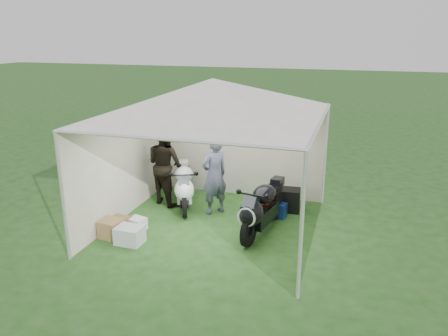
{
  "coord_description": "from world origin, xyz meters",
  "views": [
    {
      "loc": [
        2.62,
        -7.73,
        3.83
      ],
      "look_at": [
        0.12,
        0.35,
        1.17
      ],
      "focal_mm": 35.0,
      "sensor_mm": 36.0,
      "label": 1
    }
  ],
  "objects_px": {
    "motorcycle_white": "(184,185)",
    "equipment_box": "(288,200)",
    "person_blue_jacket": "(214,175)",
    "crate_2": "(137,224)",
    "motorcycle_black": "(261,207)",
    "crate_0": "(130,235)",
    "crate_1": "(111,229)",
    "crate_3": "(121,223)",
    "canopy_tent": "(213,101)",
    "person_dark_jacket": "(165,165)",
    "paddock_stand": "(277,210)"
  },
  "relations": [
    {
      "from": "motorcycle_black",
      "to": "person_dark_jacket",
      "type": "bearing_deg",
      "value": 168.5
    },
    {
      "from": "crate_2",
      "to": "crate_3",
      "type": "height_order",
      "value": "crate_3"
    },
    {
      "from": "person_blue_jacket",
      "to": "equipment_box",
      "type": "relative_size",
      "value": 3.45
    },
    {
      "from": "motorcycle_black",
      "to": "crate_2",
      "type": "xyz_separation_m",
      "value": [
        -2.42,
        -0.56,
        -0.43
      ]
    },
    {
      "from": "crate_1",
      "to": "crate_2",
      "type": "relative_size",
      "value": 1.17
    },
    {
      "from": "crate_0",
      "to": "crate_2",
      "type": "relative_size",
      "value": 1.49
    },
    {
      "from": "crate_2",
      "to": "crate_3",
      "type": "relative_size",
      "value": 0.87
    },
    {
      "from": "crate_2",
      "to": "crate_3",
      "type": "xyz_separation_m",
      "value": [
        -0.31,
        -0.07,
        0.01
      ]
    },
    {
      "from": "canopy_tent",
      "to": "crate_3",
      "type": "relative_size",
      "value": 14.85
    },
    {
      "from": "paddock_stand",
      "to": "equipment_box",
      "type": "xyz_separation_m",
      "value": [
        0.18,
        0.42,
        0.1
      ]
    },
    {
      "from": "crate_0",
      "to": "crate_2",
      "type": "bearing_deg",
      "value": 105.03
    },
    {
      "from": "canopy_tent",
      "to": "equipment_box",
      "type": "relative_size",
      "value": 11.26
    },
    {
      "from": "paddock_stand",
      "to": "crate_3",
      "type": "distance_m",
      "value": 3.26
    },
    {
      "from": "person_blue_jacket",
      "to": "motorcycle_white",
      "type": "bearing_deg",
      "value": -60.02
    },
    {
      "from": "crate_1",
      "to": "crate_0",
      "type": "bearing_deg",
      "value": -15.73
    },
    {
      "from": "paddock_stand",
      "to": "crate_2",
      "type": "xyz_separation_m",
      "value": [
        -2.57,
        -1.46,
        -0.03
      ]
    },
    {
      "from": "canopy_tent",
      "to": "crate_2",
      "type": "height_order",
      "value": "canopy_tent"
    },
    {
      "from": "paddock_stand",
      "to": "crate_0",
      "type": "height_order",
      "value": "crate_0"
    },
    {
      "from": "person_blue_jacket",
      "to": "motorcycle_black",
      "type": "bearing_deg",
      "value": 98.0
    },
    {
      "from": "person_blue_jacket",
      "to": "person_dark_jacket",
      "type": "bearing_deg",
      "value": -62.54
    },
    {
      "from": "motorcycle_black",
      "to": "crate_3",
      "type": "height_order",
      "value": "motorcycle_black"
    },
    {
      "from": "canopy_tent",
      "to": "crate_2",
      "type": "bearing_deg",
      "value": -157.33
    },
    {
      "from": "canopy_tent",
      "to": "crate_0",
      "type": "distance_m",
      "value": 2.97
    },
    {
      "from": "person_blue_jacket",
      "to": "crate_1",
      "type": "bearing_deg",
      "value": -3.46
    },
    {
      "from": "equipment_box",
      "to": "crate_3",
      "type": "xyz_separation_m",
      "value": [
        -3.06,
        -1.95,
        -0.12
      ]
    },
    {
      "from": "person_dark_jacket",
      "to": "crate_3",
      "type": "height_order",
      "value": "person_dark_jacket"
    },
    {
      "from": "canopy_tent",
      "to": "person_dark_jacket",
      "type": "height_order",
      "value": "canopy_tent"
    },
    {
      "from": "motorcycle_black",
      "to": "crate_0",
      "type": "relative_size",
      "value": 4.02
    },
    {
      "from": "crate_0",
      "to": "crate_1",
      "type": "bearing_deg",
      "value": 164.27
    },
    {
      "from": "equipment_box",
      "to": "crate_1",
      "type": "distance_m",
      "value": 3.85
    },
    {
      "from": "person_blue_jacket",
      "to": "crate_1",
      "type": "xyz_separation_m",
      "value": [
        -1.54,
        -1.71,
        -0.69
      ]
    },
    {
      "from": "canopy_tent",
      "to": "crate_3",
      "type": "height_order",
      "value": "canopy_tent"
    },
    {
      "from": "motorcycle_black",
      "to": "crate_3",
      "type": "xyz_separation_m",
      "value": [
        -2.73,
        -0.64,
        -0.42
      ]
    },
    {
      "from": "crate_3",
      "to": "crate_0",
      "type": "bearing_deg",
      "value": -47.31
    },
    {
      "from": "canopy_tent",
      "to": "motorcycle_white",
      "type": "height_order",
      "value": "canopy_tent"
    },
    {
      "from": "equipment_box",
      "to": "crate_1",
      "type": "height_order",
      "value": "equipment_box"
    },
    {
      "from": "person_blue_jacket",
      "to": "crate_2",
      "type": "distance_m",
      "value": 1.91
    },
    {
      "from": "motorcycle_black",
      "to": "crate_3",
      "type": "relative_size",
      "value": 5.22
    },
    {
      "from": "canopy_tent",
      "to": "person_dark_jacket",
      "type": "xyz_separation_m",
      "value": [
        -1.48,
        0.91,
        -1.65
      ]
    },
    {
      "from": "person_blue_jacket",
      "to": "crate_0",
      "type": "bearing_deg",
      "value": 8.42
    },
    {
      "from": "equipment_box",
      "to": "person_blue_jacket",
      "type": "bearing_deg",
      "value": -158.02
    },
    {
      "from": "crate_2",
      "to": "crate_3",
      "type": "bearing_deg",
      "value": -167.06
    },
    {
      "from": "canopy_tent",
      "to": "equipment_box",
      "type": "distance_m",
      "value": 2.96
    },
    {
      "from": "motorcycle_white",
      "to": "crate_0",
      "type": "relative_size",
      "value": 3.64
    },
    {
      "from": "motorcycle_white",
      "to": "person_blue_jacket",
      "type": "xyz_separation_m",
      "value": [
        0.75,
        -0.11,
        0.35
      ]
    },
    {
      "from": "crate_0",
      "to": "crate_1",
      "type": "distance_m",
      "value": 0.49
    },
    {
      "from": "person_dark_jacket",
      "to": "crate_2",
      "type": "distance_m",
      "value": 1.71
    },
    {
      "from": "person_dark_jacket",
      "to": "crate_3",
      "type": "distance_m",
      "value": 1.79
    },
    {
      "from": "motorcycle_white",
      "to": "crate_3",
      "type": "height_order",
      "value": "motorcycle_white"
    },
    {
      "from": "motorcycle_white",
      "to": "equipment_box",
      "type": "bearing_deg",
      "value": -9.87
    }
  ]
}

